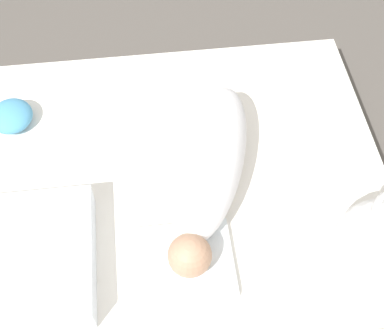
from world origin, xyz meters
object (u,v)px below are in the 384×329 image
(bunny_plush, at_px, (382,240))
(turtle_plush, at_px, (10,116))
(swaddled_baby, at_px, (210,166))
(pillow, at_px, (11,262))

(bunny_plush, relative_size, turtle_plush, 2.63)
(swaddled_baby, xyz_separation_m, pillow, (0.50, 0.19, -0.04))
(pillow, distance_m, bunny_plush, 0.85)
(swaddled_baby, bearing_deg, turtle_plush, -98.15)
(pillow, distance_m, turtle_plush, 0.46)
(turtle_plush, bearing_deg, swaddled_baby, 153.13)
(bunny_plush, bearing_deg, swaddled_baby, -38.66)
(bunny_plush, bearing_deg, pillow, -5.91)
(swaddled_baby, relative_size, pillow, 1.48)
(swaddled_baby, height_order, turtle_plush, swaddled_baby)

